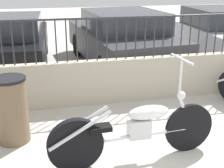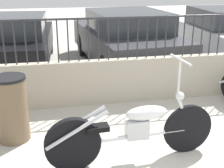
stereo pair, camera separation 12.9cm
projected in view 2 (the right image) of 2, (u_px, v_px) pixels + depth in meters
The scene contains 7 objects.
low_wall at pixel (154, 78), 5.85m from camera, with size 9.65×0.18×0.81m.
fence_railing at pixel (157, 30), 5.55m from camera, with size 9.65×0.04×0.76m.
motorcycle_white at pixel (126, 131), 3.86m from camera, with size 2.19×0.52×1.31m.
trash_bin at pixel (11, 109), 4.36m from camera, with size 0.47×0.47×0.95m.
car_black at pixel (13, 41), 7.89m from camera, with size 2.03×4.11×1.30m.
car_dark_grey at pixel (126, 38), 7.91m from camera, with size 2.26×4.36×1.41m.
car_silver at pixel (222, 32), 8.97m from camera, with size 1.97×4.00×1.36m.
Camera 2 is at (-1.87, -2.62, 2.26)m, focal length 50.00 mm.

